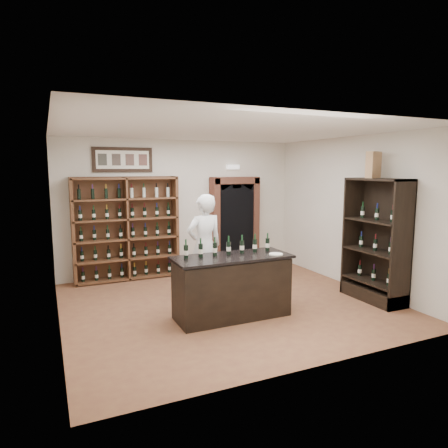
{
  "coord_description": "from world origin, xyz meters",
  "views": [
    {
      "loc": [
        -2.85,
        -6.17,
        2.37
      ],
      "look_at": [
        0.07,
        0.3,
        1.38
      ],
      "focal_mm": 32.0,
      "sensor_mm": 36.0,
      "label": 1
    }
  ],
  "objects_px": {
    "counter_bottle_0": "(186,252)",
    "wine_crate": "(373,165)",
    "shopkeeper": "(204,246)",
    "side_cabinet": "(376,259)",
    "wine_shelf": "(126,229)",
    "tasting_counter": "(232,287)"
  },
  "relations": [
    {
      "from": "tasting_counter",
      "to": "counter_bottle_0",
      "type": "height_order",
      "value": "counter_bottle_0"
    },
    {
      "from": "wine_shelf",
      "to": "tasting_counter",
      "type": "bearing_deg",
      "value": -69.44
    },
    {
      "from": "wine_shelf",
      "to": "counter_bottle_0",
      "type": "bearing_deg",
      "value": -82.28
    },
    {
      "from": "side_cabinet",
      "to": "wine_crate",
      "type": "distance_m",
      "value": 1.68
    },
    {
      "from": "side_cabinet",
      "to": "shopkeeper",
      "type": "bearing_deg",
      "value": 153.02
    },
    {
      "from": "counter_bottle_0",
      "to": "side_cabinet",
      "type": "relative_size",
      "value": 0.14
    },
    {
      "from": "side_cabinet",
      "to": "shopkeeper",
      "type": "distance_m",
      "value": 3.1
    },
    {
      "from": "side_cabinet",
      "to": "shopkeeper",
      "type": "height_order",
      "value": "side_cabinet"
    },
    {
      "from": "counter_bottle_0",
      "to": "wine_crate",
      "type": "xyz_separation_m",
      "value": [
        3.4,
        -0.3,
        1.32
      ]
    },
    {
      "from": "side_cabinet",
      "to": "wine_crate",
      "type": "xyz_separation_m",
      "value": [
        -0.05,
        0.13,
        1.68
      ]
    },
    {
      "from": "side_cabinet",
      "to": "counter_bottle_0",
      "type": "bearing_deg",
      "value": 172.89
    },
    {
      "from": "tasting_counter",
      "to": "side_cabinet",
      "type": "xyz_separation_m",
      "value": [
        2.72,
        -0.3,
        0.26
      ]
    },
    {
      "from": "tasting_counter",
      "to": "shopkeeper",
      "type": "relative_size",
      "value": 0.98
    },
    {
      "from": "wine_shelf",
      "to": "shopkeeper",
      "type": "bearing_deg",
      "value": -59.78
    },
    {
      "from": "wine_shelf",
      "to": "shopkeeper",
      "type": "relative_size",
      "value": 1.15
    },
    {
      "from": "shopkeeper",
      "to": "tasting_counter",
      "type": "bearing_deg",
      "value": 86.28
    },
    {
      "from": "wine_shelf",
      "to": "wine_crate",
      "type": "height_order",
      "value": "wine_crate"
    },
    {
      "from": "wine_shelf",
      "to": "shopkeeper",
      "type": "distance_m",
      "value": 2.12
    },
    {
      "from": "wine_shelf",
      "to": "tasting_counter",
      "type": "distance_m",
      "value": 3.19
    },
    {
      "from": "wine_shelf",
      "to": "wine_crate",
      "type": "xyz_separation_m",
      "value": [
        3.78,
        -3.1,
        1.33
      ]
    },
    {
      "from": "counter_bottle_0",
      "to": "shopkeeper",
      "type": "bearing_deg",
      "value": 54.94
    },
    {
      "from": "side_cabinet",
      "to": "wine_crate",
      "type": "height_order",
      "value": "wine_crate"
    }
  ]
}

